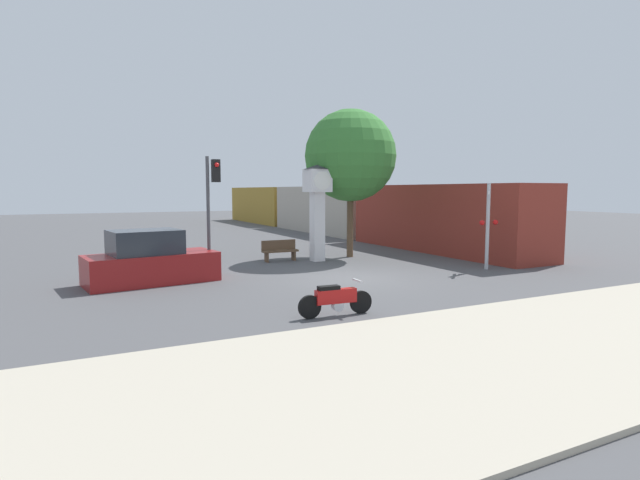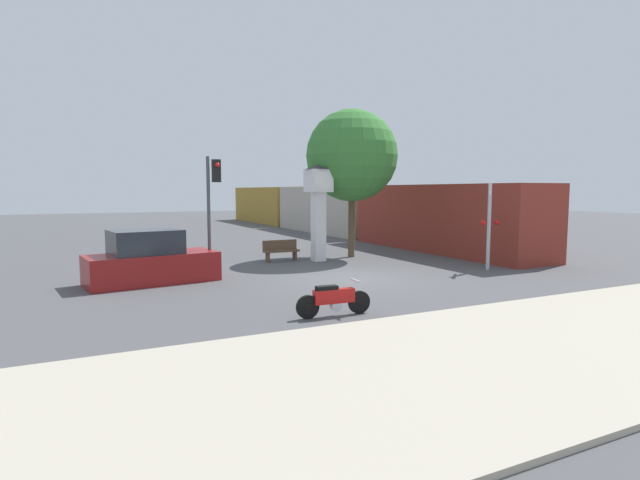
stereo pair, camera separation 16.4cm
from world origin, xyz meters
TOP-DOWN VIEW (x-y plane):
  - ground_plane at (0.00, 0.00)m, footprint 120.00×120.00m
  - sidewalk_strip at (0.00, -8.47)m, footprint 36.00×6.00m
  - motorcycle at (-2.97, -4.47)m, footprint 1.97×0.43m
  - clock_tower at (0.97, 4.47)m, footprint 1.18×1.18m
  - freight_train at (8.32, 17.93)m, footprint 2.80×38.27m
  - traffic_light at (-4.21, 2.43)m, footprint 0.50×0.35m
  - railroad_crossing_signal at (5.89, -0.65)m, footprint 0.90×0.82m
  - street_tree at (2.93, 4.99)m, footprint 4.22×4.22m
  - bench at (-0.54, 5.17)m, footprint 1.60×0.44m
  - parked_car at (-6.41, 2.21)m, footprint 4.42×2.39m

SIDE VIEW (x-z plane):
  - ground_plane at x=0.00m, z-range 0.00..0.00m
  - sidewalk_strip at x=0.00m, z-range 0.00..0.10m
  - motorcycle at x=-2.97m, z-range -0.02..0.85m
  - bench at x=-0.54m, z-range 0.03..0.95m
  - parked_car at x=-6.41m, z-range -0.15..1.65m
  - freight_train at x=8.32m, z-range 0.00..3.40m
  - railroad_crossing_signal at x=5.89m, z-range 0.16..3.54m
  - clock_tower at x=0.97m, z-range 0.70..4.92m
  - traffic_light at x=-4.21m, z-range 0.80..5.10m
  - street_tree at x=2.93m, z-range 1.28..8.09m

